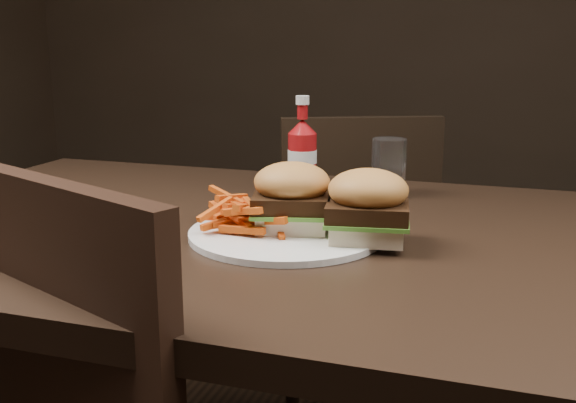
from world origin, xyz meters
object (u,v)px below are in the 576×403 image
(chair_far, at_px, (345,267))
(tumbler, at_px, (389,166))
(ketchup_bottle, at_px, (302,162))
(plate, at_px, (286,233))
(dining_table, at_px, (231,235))

(chair_far, relative_size, tumbler, 4.06)
(chair_far, height_order, ketchup_bottle, ketchup_bottle)
(plate, distance_m, tumbler, 0.32)
(dining_table, relative_size, tumbler, 12.37)
(chair_far, relative_size, plate, 1.41)
(tumbler, bearing_deg, plate, -106.98)
(dining_table, height_order, ketchup_bottle, ketchup_bottle)
(chair_far, bearing_deg, plate, 73.07)
(chair_far, xyz_separation_m, plate, (0.10, -0.79, 0.33))
(plate, height_order, tumbler, tumbler)
(chair_far, bearing_deg, ketchup_bottle, 70.36)
(chair_far, relative_size, ketchup_bottle, 3.82)
(dining_table, relative_size, chair_far, 3.04)
(dining_table, distance_m, tumbler, 0.33)
(tumbler, bearing_deg, ketchup_bottle, -166.17)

